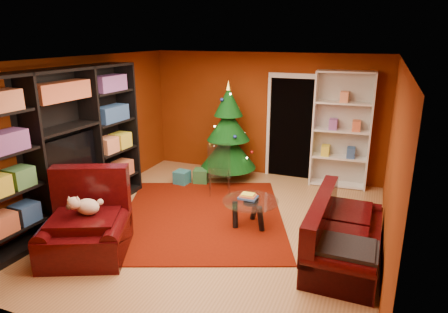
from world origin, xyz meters
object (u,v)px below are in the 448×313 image
at_px(white_bookshelf, 341,131).
at_px(dog, 88,207).
at_px(gift_box_green, 201,176).
at_px(sofa, 346,230).
at_px(media_unit, 65,148).
at_px(coffee_table, 250,213).
at_px(gift_box_red, 239,168).
at_px(rug, 203,216).
at_px(acrylic_chair, 219,173).
at_px(gift_box_teal, 182,177).
at_px(armchair, 85,224).
at_px(christmas_tree, 228,132).

relative_size(white_bookshelf, dog, 5.88).
distance_m(gift_box_green, dog, 3.13).
distance_m(dog, sofa, 3.52).
xyz_separation_m(media_unit, gift_box_green, (1.26, 2.35, -1.08)).
bearing_deg(coffee_table, gift_box_red, 113.34).
height_order(rug, gift_box_green, gift_box_green).
height_order(white_bookshelf, dog, white_bookshelf).
bearing_deg(acrylic_chair, coffee_table, -72.60).
relative_size(gift_box_green, acrylic_chair, 0.34).
height_order(gift_box_teal, coffee_table, coffee_table).
bearing_deg(acrylic_chair, white_bookshelf, 8.04).
bearing_deg(acrylic_chair, media_unit, -157.90).
distance_m(media_unit, gift_box_red, 3.87).
height_order(dog, sofa, dog).
height_order(gift_box_red, armchair, armchair).
relative_size(christmas_tree, gift_box_teal, 7.47).
height_order(armchair, acrylic_chair, armchair).
relative_size(white_bookshelf, armchair, 1.97).
relative_size(gift_box_teal, gift_box_green, 0.96).
height_order(gift_box_red, acrylic_chair, acrylic_chair).
height_order(rug, white_bookshelf, white_bookshelf).
relative_size(christmas_tree, sofa, 1.06).
bearing_deg(gift_box_teal, gift_box_green, 31.28).
xyz_separation_m(media_unit, sofa, (4.29, 0.44, -0.81)).
height_order(dog, acrylic_chair, acrylic_chair).
bearing_deg(gift_box_red, sofa, -48.04).
height_order(white_bookshelf, sofa, white_bookshelf).
relative_size(media_unit, white_bookshelf, 1.36).
relative_size(christmas_tree, acrylic_chair, 2.42).
height_order(media_unit, acrylic_chair, media_unit).
relative_size(gift_box_teal, armchair, 0.23).
bearing_deg(gift_box_teal, dog, -88.87).
bearing_deg(christmas_tree, sofa, -42.22).
bearing_deg(gift_box_red, acrylic_chair, -86.96).
distance_m(white_bookshelf, coffee_table, 2.77).
relative_size(dog, sofa, 0.20).
relative_size(sofa, coffee_table, 2.21).
height_order(gift_box_teal, acrylic_chair, acrylic_chair).
relative_size(christmas_tree, dog, 5.21).
bearing_deg(armchair, sofa, -4.09).
bearing_deg(dog, gift_box_green, 60.58).
bearing_deg(gift_box_red, christmas_tree, -101.01).
relative_size(media_unit, dog, 8.02).
bearing_deg(coffee_table, armchair, -138.65).
bearing_deg(white_bookshelf, dog, -129.16).
relative_size(sofa, acrylic_chair, 2.28).
bearing_deg(gift_box_green, gift_box_teal, -148.72).
bearing_deg(armchair, media_unit, 116.38).
distance_m(gift_box_green, white_bookshelf, 2.95).
bearing_deg(gift_box_red, gift_box_green, -119.51).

